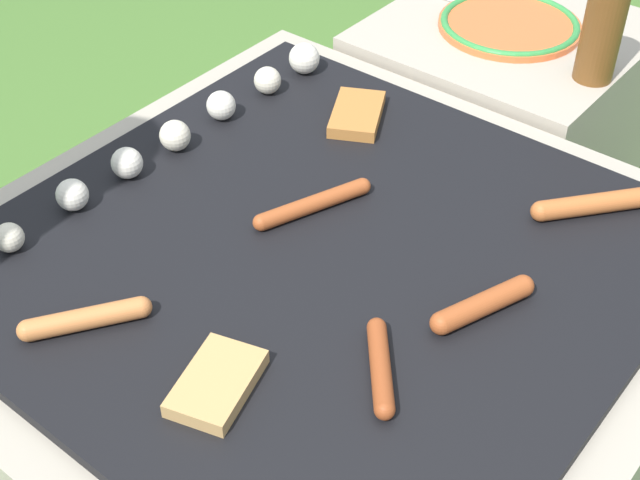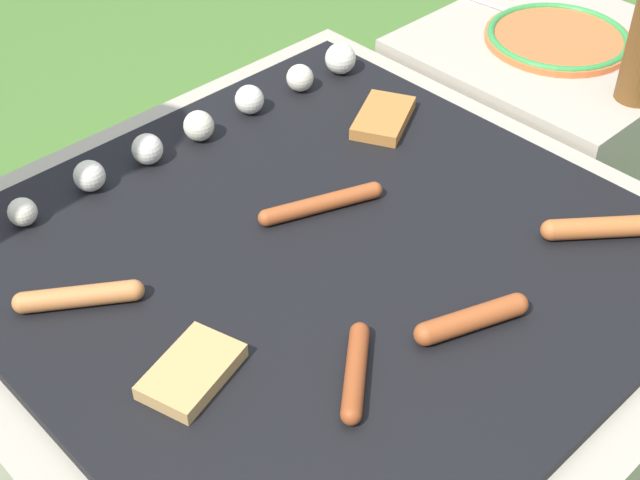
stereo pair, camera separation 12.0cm
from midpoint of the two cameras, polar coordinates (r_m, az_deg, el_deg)
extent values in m
plane|color=#47702D|center=(1.53, -2.30, -13.02)|extent=(14.00, 14.00, 0.00)
cube|color=#A89E8C|center=(1.37, -2.53, -7.89)|extent=(0.97, 0.97, 0.41)
cube|color=black|center=(1.22, -2.82, -1.15)|extent=(0.85, 0.85, 0.02)
cube|color=#A89E8C|center=(1.89, 9.40, 7.29)|extent=(0.48, 0.49, 0.43)
cylinder|color=#A34C23|center=(1.13, 7.41, -4.24)|extent=(0.13, 0.07, 0.03)
sphere|color=#A34C23|center=(1.16, 9.99, -3.05)|extent=(0.03, 0.03, 0.03)
sphere|color=#A34C23|center=(1.10, 4.67, -5.48)|extent=(0.03, 0.03, 0.03)
cylinder|color=#A34C23|center=(1.28, -3.14, 2.22)|extent=(0.17, 0.08, 0.02)
sphere|color=#A34C23|center=(1.25, -6.54, 1.01)|extent=(0.02, 0.02, 0.02)
sphere|color=#A34C23|center=(1.31, 0.11, 3.37)|extent=(0.02, 0.02, 0.02)
cylinder|color=#93421E|center=(1.05, 0.60, -8.27)|extent=(0.11, 0.10, 0.02)
sphere|color=#93421E|center=(1.01, 0.71, -10.98)|extent=(0.02, 0.02, 0.02)
sphere|color=#93421E|center=(1.09, 0.50, -5.77)|extent=(0.02, 0.02, 0.02)
cylinder|color=#B7602D|center=(1.31, 14.71, 2.15)|extent=(0.15, 0.13, 0.03)
sphere|color=#B7602D|center=(1.28, 11.38, 1.71)|extent=(0.03, 0.03, 0.03)
cylinder|color=#C6753D|center=(1.15, -17.71, -4.96)|extent=(0.13, 0.10, 0.03)
sphere|color=#C6753D|center=(1.16, -21.06, -5.57)|extent=(0.03, 0.03, 0.03)
sphere|color=#C6753D|center=(1.15, -14.34, -4.32)|extent=(0.03, 0.03, 0.03)
cube|color=tan|center=(1.05, -9.93, -9.17)|extent=(0.14, 0.11, 0.02)
cube|color=#B27033|center=(1.47, 0.02, 7.97)|extent=(0.15, 0.13, 0.02)
sphere|color=beige|center=(1.30, -21.83, 0.04)|extent=(0.04, 0.04, 0.04)
sphere|color=silver|center=(1.34, -18.08, 2.66)|extent=(0.05, 0.05, 0.05)
sphere|color=silver|center=(1.38, -14.72, 4.70)|extent=(0.05, 0.05, 0.05)
sphere|color=beige|center=(1.42, -11.68, 6.48)|extent=(0.05, 0.05, 0.05)
sphere|color=silver|center=(1.48, -8.69, 8.43)|extent=(0.05, 0.05, 0.05)
sphere|color=beige|center=(1.54, -5.64, 10.06)|extent=(0.05, 0.05, 0.05)
sphere|color=silver|center=(1.60, -3.21, 11.47)|extent=(0.05, 0.05, 0.05)
cylinder|color=orange|center=(1.78, 10.11, 13.30)|extent=(0.27, 0.27, 0.01)
torus|color=#338C3F|center=(1.78, 10.13, 13.44)|extent=(0.27, 0.27, 0.01)
cylinder|color=brown|center=(1.60, 15.58, 12.82)|extent=(0.07, 0.07, 0.19)
camera|label=1|loc=(0.06, -92.87, -2.45)|focal=50.00mm
camera|label=2|loc=(0.06, 87.13, 2.45)|focal=50.00mm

